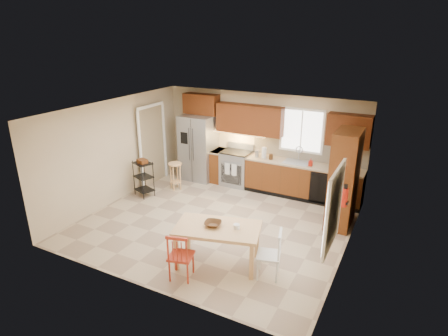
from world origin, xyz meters
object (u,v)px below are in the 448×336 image
at_px(chair_red, 181,255).
at_px(table_bowl, 213,226).
at_px(fire_extinguisher, 344,197).
at_px(table_jar, 237,228).
at_px(utility_cart, 144,179).
at_px(dining_table, 218,245).
at_px(bar_stool, 175,176).
at_px(refrigerator, 199,148).
at_px(soap_bottle, 311,162).
at_px(chair_white, 269,254).
at_px(range_stove, 236,168).
at_px(pantry, 344,179).

distance_m(chair_red, table_bowl, 0.76).
distance_m(fire_extinguisher, table_jar, 2.10).
bearing_deg(table_bowl, utility_cart, 149.47).
bearing_deg(dining_table, table_jar, 0.85).
relative_size(fire_extinguisher, bar_stool, 0.49).
xyz_separation_m(chair_red, table_bowl, (0.26, 0.65, 0.30)).
xyz_separation_m(chair_red, bar_stool, (-2.26, 3.13, -0.07)).
relative_size(refrigerator, soap_bottle, 9.53).
bearing_deg(chair_white, table_jar, 70.95).
bearing_deg(refrigerator, table_jar, -50.26).
xyz_separation_m(chair_white, utility_cart, (-4.04, 1.72, 0.02)).
bearing_deg(table_jar, chair_red, -132.28).
relative_size(range_stove, dining_table, 0.62).
bearing_deg(chair_red, utility_cart, 123.46).
distance_m(range_stove, fire_extinguisher, 3.83).
bearing_deg(table_bowl, pantry, 55.28).
bearing_deg(pantry, chair_white, -105.98).
distance_m(fire_extinguisher, chair_red, 3.14).
xyz_separation_m(pantry, chair_red, (-2.01, -3.18, -0.61)).
xyz_separation_m(pantry, chair_white, (-0.71, -2.48, -0.61)).
height_order(chair_red, bar_stool, chair_red).
relative_size(refrigerator, fire_extinguisher, 5.06).
xyz_separation_m(pantry, table_jar, (-1.33, -2.44, -0.29)).
bearing_deg(range_stove, chair_white, -56.78).
bearing_deg(table_bowl, chair_white, 2.74).
bearing_deg(fire_extinguisher, dining_table, -141.49).
relative_size(dining_table, table_jar, 12.28).
xyz_separation_m(dining_table, table_bowl, (-0.09, 0.00, 0.37)).
height_order(refrigerator, chair_red, refrigerator).
bearing_deg(table_jar, dining_table, -164.05).
xyz_separation_m(soap_bottle, pantry, (0.95, -0.90, 0.05)).
bearing_deg(fire_extinguisher, table_jar, -137.88).
bearing_deg(utility_cart, pantry, 28.79).
distance_m(fire_extinguisher, table_bowl, 2.48).
relative_size(chair_red, table_bowl, 2.90).
xyz_separation_m(table_bowl, utility_cart, (-2.99, 1.77, -0.27)).
xyz_separation_m(soap_bottle, dining_table, (-0.71, -3.43, -0.63)).
height_order(soap_bottle, table_jar, soap_bottle).
bearing_deg(table_bowl, refrigerator, 124.52).
distance_m(chair_red, utility_cart, 3.65).
relative_size(pantry, table_bowl, 6.96).
bearing_deg(soap_bottle, table_jar, -96.57).
relative_size(pantry, bar_stool, 2.88).
bearing_deg(fire_extinguisher, table_bowl, -142.84).
relative_size(chair_white, bar_stool, 1.20).
height_order(fire_extinguisher, dining_table, fire_extinguisher).
height_order(chair_white, table_jar, chair_white).
height_order(fire_extinguisher, bar_stool, fire_extinguisher).
bearing_deg(table_bowl, fire_extinguisher, 37.16).
height_order(chair_red, chair_white, same).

